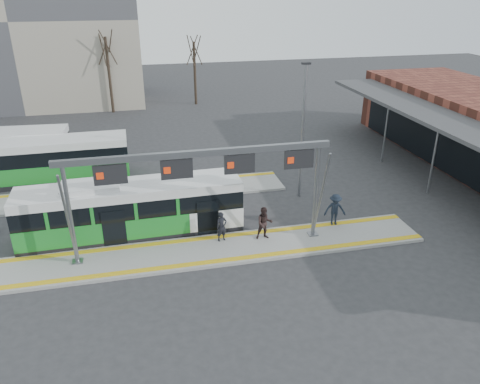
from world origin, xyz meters
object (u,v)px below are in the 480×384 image
object	(u,v)px
passenger_a	(222,227)
passenger_b	(264,223)
gantry	(202,171)
hero_bus	(131,210)
passenger_c	(335,210)

from	to	relation	value
passenger_a	passenger_b	distance (m)	2.23
gantry	hero_bus	world-z (taller)	gantry
passenger_b	passenger_c	bearing A→B (deg)	11.61
passenger_a	passenger_c	xyz separation A→B (m)	(6.39, 0.32, 0.12)
passenger_c	passenger_a	bearing A→B (deg)	-165.97
hero_bus	passenger_c	world-z (taller)	hero_bus
hero_bus	passenger_b	bearing A→B (deg)	-20.02
passenger_a	passenger_b	world-z (taller)	passenger_b
hero_bus	passenger_b	xyz separation A→B (m)	(6.68, -2.26, -0.42)
hero_bus	passenger_b	size ratio (longest dim) A/B	6.54
gantry	passenger_b	size ratio (longest dim) A/B	7.33
gantry	hero_bus	size ratio (longest dim) A/B	1.12
passenger_b	hero_bus	bearing A→B (deg)	164.61
passenger_b	passenger_a	bearing A→B (deg)	175.58
hero_bus	passenger_c	xyz separation A→B (m)	(10.86, -1.64, -0.39)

